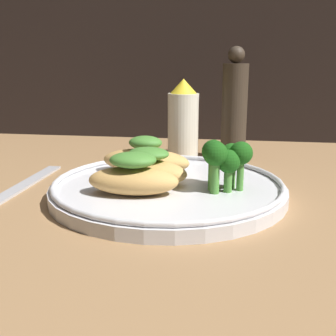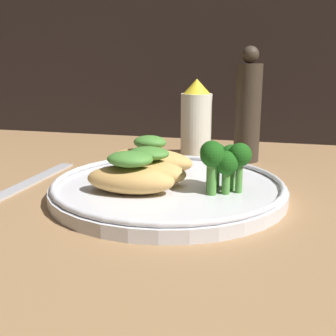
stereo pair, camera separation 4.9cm
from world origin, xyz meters
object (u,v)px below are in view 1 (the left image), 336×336
Objects in this scene: sauce_bottle at (183,121)px; broccoli_bunch at (224,158)px; plate at (168,188)px; pepper_grinder at (234,109)px.

broccoli_bunch is at bearing -71.63° from sauce_bottle.
pepper_grinder is (7.36, 20.40, 7.10)cm from plate.
broccoli_bunch is at bearing -8.61° from plate.
pepper_grinder reaches higher than sauce_bottle.
plate is at bearing 171.39° from broccoli_bunch.
plate is 2.16× the size of sauce_bottle.
pepper_grinder is (0.95, 21.37, 3.00)cm from broccoli_bunch.
sauce_bottle reaches higher than broccoli_bunch.
broccoli_bunch reaches higher than plate.
pepper_grinder is (8.05, 0.00, 2.03)cm from sauce_bottle.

